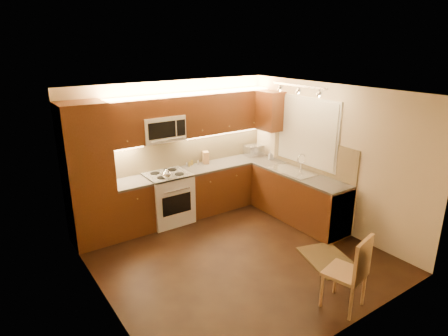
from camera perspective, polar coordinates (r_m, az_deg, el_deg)
floor at (r=6.10m, az=1.82°, el=-12.85°), size 4.00×4.00×0.01m
ceiling at (r=5.26m, az=2.10°, el=11.17°), size 4.00×4.00×0.01m
wall_back at (r=7.18m, az=-7.59°, el=2.77°), size 4.00×0.01×2.50m
wall_front at (r=4.26m, az=18.39°, el=-9.25°), size 4.00×0.01×2.50m
wall_left at (r=4.73m, az=-18.05°, el=-6.36°), size 0.01×4.00×2.50m
wall_right at (r=6.88m, az=15.47°, el=1.56°), size 0.01×4.00×2.50m
pantry at (r=6.39m, az=-19.53°, el=-1.07°), size 0.70×0.60×2.30m
base_cab_back_left at (r=6.82m, az=-13.56°, el=-5.76°), size 0.62×0.60×0.86m
counter_back_left at (r=6.66m, az=-13.84°, el=-2.22°), size 0.62×0.60×0.04m
base_cab_back_right at (r=7.70m, az=0.59°, el=-2.41°), size 1.92×0.60×0.86m
counter_back_right at (r=7.56m, az=0.60°, el=0.78°), size 1.92×0.60×0.04m
base_cab_right at (r=7.19m, az=10.95°, el=-4.32°), size 0.60×2.00×0.86m
counter_right at (r=7.03m, az=11.16°, el=-0.93°), size 0.60×2.00×0.04m
dishwasher at (r=6.76m, az=15.16°, el=-6.13°), size 0.58×0.60×0.84m
backsplash_back at (r=7.35m, az=-5.11°, el=2.80°), size 3.30×0.02×0.60m
backsplash_right at (r=7.14m, az=12.96°, el=1.94°), size 0.02×2.00×0.60m
upper_cab_back_left at (r=6.50m, az=-14.91°, el=6.35°), size 0.62×0.35×0.75m
upper_cab_back_right at (r=7.42m, az=0.06°, el=8.37°), size 1.92×0.35×0.75m
upper_cab_bridge at (r=6.72m, az=-9.49°, el=8.99°), size 0.76×0.35×0.31m
upper_cab_right_corner at (r=7.57m, az=6.87°, el=8.44°), size 0.35×0.50×0.75m
stove at (r=7.04m, az=-8.27°, el=-4.40°), size 0.76×0.65×0.92m
microwave at (r=6.78m, az=-9.27°, el=5.85°), size 0.76×0.38×0.44m
window_frame at (r=7.13m, az=12.28°, el=5.30°), size 0.03×1.44×1.24m
window_blinds at (r=7.12m, az=12.16°, el=5.28°), size 0.02×1.36×1.16m
sink at (r=7.10m, az=10.35°, el=0.12°), size 0.52×0.86×0.15m
faucet at (r=7.20m, az=11.41°, el=0.94°), size 0.20×0.04×0.30m
track_light_bar at (r=6.58m, az=11.08°, el=11.92°), size 0.04×1.20×0.03m
kettle at (r=6.61m, az=-8.54°, el=-0.79°), size 0.21×0.21×0.19m
toaster_oven at (r=7.97m, az=4.42°, el=2.63°), size 0.39×0.31×0.22m
knife_block at (r=7.44m, az=-2.72°, el=1.57°), size 0.16×0.20×0.23m
spice_jar_a at (r=7.28m, az=-5.53°, el=0.53°), size 0.04×0.04×0.08m
spice_jar_b at (r=7.28m, az=-5.15°, el=0.57°), size 0.04×0.04×0.09m
spice_jar_c at (r=7.37m, az=-3.88°, el=0.84°), size 0.05×0.05×0.10m
spice_jar_d at (r=7.37m, az=-4.78°, el=0.81°), size 0.06×0.06×0.10m
soap_bottle at (r=7.73m, az=6.96°, el=1.88°), size 0.10×0.10×0.17m
rug at (r=6.19m, az=15.26°, el=-12.97°), size 0.86×1.07×0.01m
dining_chair at (r=5.05m, az=17.52°, el=-14.38°), size 0.53×0.53×0.99m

